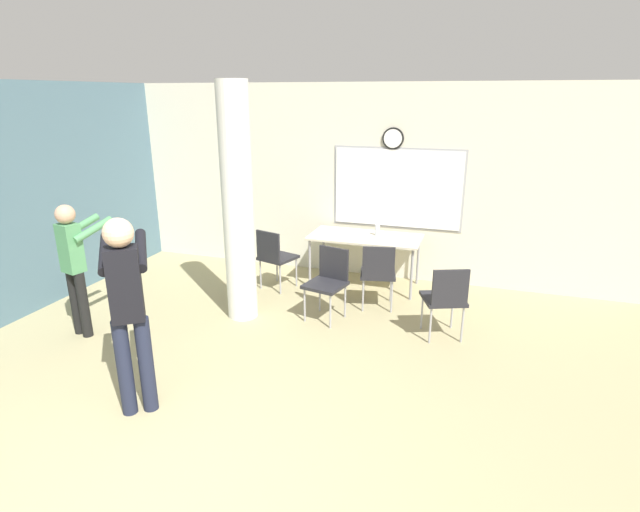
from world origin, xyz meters
TOP-DOWN VIEW (x-y plane):
  - wall_left_accent at (-3.50, 2.50)m, footprint 0.12×7.00m
  - wall_back at (0.01, 5.06)m, footprint 8.00×0.15m
  - support_pillar at (-0.87, 3.04)m, footprint 0.36×0.36m
  - folding_table at (0.33, 4.52)m, footprint 1.55×0.75m
  - bottle_on_table at (0.48, 4.60)m, footprint 0.06×0.06m
  - chair_mid_room at (1.56, 3.20)m, footprint 0.57×0.57m
  - chair_table_right at (0.68, 3.78)m, footprint 0.52×0.52m
  - chair_table_front at (0.16, 3.33)m, footprint 0.53×0.53m
  - chair_table_left at (-0.83, 3.99)m, footprint 0.55×0.55m
  - person_watching_back at (-2.38, 2.03)m, footprint 0.44×0.60m
  - person_playing_front at (-0.85, 1.01)m, footprint 0.63×0.69m

SIDE VIEW (x-z plane):
  - chair_mid_room at x=1.56m, z-range 0.08..0.95m
  - chair_table_right at x=0.68m, z-range 0.08..0.95m
  - chair_table_front at x=0.16m, z-range 0.08..0.95m
  - chair_table_left at x=-0.83m, z-range 0.08..0.95m
  - folding_table at x=0.33m, z-range 0.32..1.06m
  - bottle_on_table at x=0.48m, z-range 0.71..0.94m
  - person_watching_back at x=-2.38m, z-range 0.13..1.66m
  - person_playing_front at x=-0.85m, z-range 0.15..1.89m
  - wall_back at x=0.01m, z-range 0.00..2.80m
  - wall_left_accent at x=-3.50m, z-range 0.00..2.80m
  - support_pillar at x=-0.87m, z-range 0.00..2.80m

